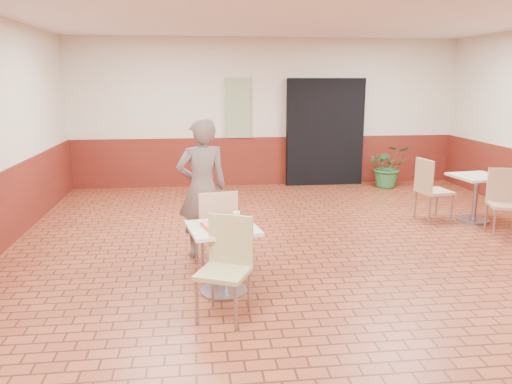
{
  "coord_description": "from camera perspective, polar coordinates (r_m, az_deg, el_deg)",
  "views": [
    {
      "loc": [
        -1.45,
        -5.26,
        2.17
      ],
      "look_at": [
        -0.81,
        0.11,
        0.95
      ],
      "focal_mm": 35.0,
      "sensor_mm": 36.0,
      "label": 1
    }
  ],
  "objects": [
    {
      "name": "customer",
      "position": [
        6.17,
        -6.16,
        0.43
      ],
      "size": [
        0.71,
        0.55,
        1.73
      ],
      "primitive_type": "imported",
      "rotation": [
        0.0,
        0.0,
        3.37
      ],
      "color": "#6B5A53",
      "rests_on": "ground"
    },
    {
      "name": "ring_donut",
      "position": [
        5.14,
        -4.85,
        -3.31
      ],
      "size": [
        0.13,
        0.13,
        0.03
      ],
      "primitive_type": "torus",
      "rotation": [
        0.0,
        0.0,
        -0.18
      ],
      "color": "gold",
      "rests_on": "serving_tray"
    },
    {
      "name": "wainscot_band",
      "position": [
        5.7,
        8.27,
        -4.44
      ],
      "size": [
        8.0,
        10.0,
        1.0
      ],
      "color": "#591911",
      "rests_on": "ground"
    },
    {
      "name": "serving_tray",
      "position": [
        5.08,
        -3.82,
        -3.83
      ],
      "size": [
        0.4,
        0.31,
        0.02
      ],
      "rotation": [
        0.0,
        0.0,
        0.26
      ],
      "color": "red",
      "rests_on": "main_table"
    },
    {
      "name": "chair_second_left",
      "position": [
        8.2,
        19.28,
        0.6
      ],
      "size": [
        0.51,
        0.51,
        0.98
      ],
      "rotation": [
        0.0,
        0.0,
        1.72
      ],
      "color": "tan",
      "rests_on": "ground"
    },
    {
      "name": "chair_main_back",
      "position": [
        5.75,
        -4.53,
        -3.88
      ],
      "size": [
        0.51,
        0.51,
        0.95
      ],
      "rotation": [
        0.0,
        0.0,
        3.32
      ],
      "color": "tan",
      "rests_on": "ground"
    },
    {
      "name": "room_shell",
      "position": [
        5.5,
        8.6,
        5.57
      ],
      "size": [
        8.01,
        10.01,
        3.01
      ],
      "color": "brown",
      "rests_on": "ground"
    },
    {
      "name": "corridor_doorway",
      "position": [
        10.53,
        7.87,
        6.79
      ],
      "size": [
        1.6,
        0.22,
        2.2
      ],
      "primitive_type": "cube",
      "color": "black",
      "rests_on": "ground"
    },
    {
      "name": "paper_cup",
      "position": [
        5.18,
        -2.24,
        -2.78
      ],
      "size": [
        0.08,
        0.08,
        0.1
      ],
      "rotation": [
        0.0,
        0.0,
        0.33
      ],
      "color": "white",
      "rests_on": "serving_tray"
    },
    {
      "name": "chair_main_front",
      "position": [
        4.66,
        -3.4,
        -7.94
      ],
      "size": [
        0.58,
        0.58,
        0.94
      ],
      "rotation": [
        0.0,
        0.0,
        -0.43
      ],
      "color": "tan",
      "rests_on": "ground"
    },
    {
      "name": "long_john_donut",
      "position": [
        5.0,
        -3.34,
        -3.69
      ],
      "size": [
        0.17,
        0.09,
        0.05
      ],
      "rotation": [
        0.0,
        0.0,
        0.11
      ],
      "color": "#C18638",
      "rests_on": "serving_tray"
    },
    {
      "name": "main_table",
      "position": [
        5.16,
        -3.78,
        -6.44
      ],
      "size": [
        0.68,
        0.68,
        0.71
      ],
      "rotation": [
        0.0,
        0.0,
        0.18
      ],
      "color": "beige",
      "rests_on": "ground"
    },
    {
      "name": "chair_second_front",
      "position": [
        7.89,
        26.52,
        -0.66
      ],
      "size": [
        0.53,
        0.53,
        0.94
      ],
      "rotation": [
        0.0,
        0.0,
        -0.26
      ],
      "color": "tan",
      "rests_on": "ground"
    },
    {
      "name": "potted_plant",
      "position": [
        10.55,
        14.88,
        2.87
      ],
      "size": [
        0.88,
        0.79,
        0.88
      ],
      "primitive_type": "imported",
      "rotation": [
        0.0,
        0.0,
        -0.14
      ],
      "color": "#29672F",
      "rests_on": "ground"
    },
    {
      "name": "promo_poster",
      "position": [
        10.25,
        -2.05,
        9.54
      ],
      "size": [
        0.5,
        0.03,
        1.2
      ],
      "primitive_type": "cube",
      "color": "gray",
      "rests_on": "wainscot_band"
    },
    {
      "name": "second_table",
      "position": [
        8.45,
        23.84,
        0.16
      ],
      "size": [
        0.69,
        0.69,
        0.73
      ],
      "rotation": [
        0.0,
        0.0,
        0.12
      ],
      "color": "beige",
      "rests_on": "ground"
    }
  ]
}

